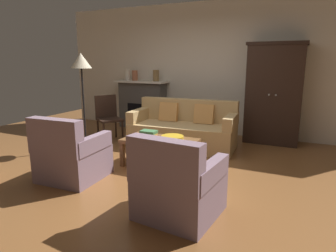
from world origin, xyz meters
name	(u,v)px	position (x,y,z in m)	size (l,w,h in m)	color
ground_plane	(156,167)	(0.00, 0.00, 0.00)	(9.60, 9.60, 0.00)	brown
back_wall	(209,69)	(0.00, 2.55, 1.40)	(7.20, 0.10, 2.80)	silver
fireplace	(142,104)	(-1.55, 2.30, 0.57)	(1.26, 0.48, 1.12)	#4C4947
armoire	(274,94)	(1.40, 2.22, 0.96)	(1.06, 0.57, 1.91)	black
couch	(183,130)	(-0.05, 1.22, 0.32)	(1.97, 0.98, 0.86)	tan
coffee_table	(160,143)	(0.03, 0.09, 0.37)	(1.10, 0.60, 0.42)	brown
fruit_bowl	(172,138)	(0.22, 0.11, 0.45)	(0.34, 0.34, 0.07)	gold
book_stack	(149,134)	(-0.17, 0.11, 0.48)	(0.26, 0.20, 0.11)	#B73833
mantel_vase_cream	(128,75)	(-1.93, 2.28, 1.25)	(0.13, 0.13, 0.26)	beige
mantel_vase_terracotta	(135,75)	(-1.73, 2.28, 1.24)	(0.14, 0.14, 0.24)	#A86042
mantel_vase_bronze	(156,76)	(-1.17, 2.28, 1.25)	(0.14, 0.14, 0.25)	olive
armchair_near_left	(71,157)	(-0.82, -0.88, 0.32)	(0.81, 0.81, 0.88)	gray
armchair_near_right	(178,187)	(0.86, -1.17, 0.32)	(0.84, 0.84, 0.88)	gray
side_chair_wooden	(108,115)	(-1.61, 1.02, 0.51)	(0.61, 0.61, 0.90)	black
floor_lamp	(81,66)	(-1.62, 0.33, 1.48)	(0.36, 0.36, 1.71)	black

